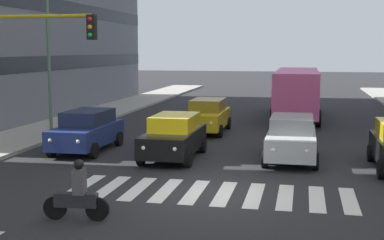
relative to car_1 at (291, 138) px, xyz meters
The scene contains 9 objects.
ground_plane 5.82m from the car_1, 66.64° to the left, with size 180.00×180.00×0.00m, color #262628.
crosswalk_markings 5.82m from the car_1, 66.64° to the left, with size 8.55×2.80×0.01m.
car_1 is the anchor object (origin of this frame).
car_2 4.58m from the car_1, ahead, with size 2.02×4.44×1.72m.
car_3 8.53m from the car_1, ahead, with size 2.02×4.44×1.72m.
car_row2_0 7.67m from the car_1, 54.67° to the right, with size 2.02×4.44×1.72m.
bus_behind_traffic 13.01m from the car_1, 90.00° to the right, with size 2.78×10.50×3.00m.
motorcycle_with_rider 9.92m from the car_1, 59.11° to the left, with size 1.70×0.38×1.57m.
street_lamp_right 12.15m from the car_1, 15.66° to the right, with size 3.48×0.28×7.66m.
Camera 1 is at (-2.69, 15.31, 4.28)m, focal length 49.67 mm.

